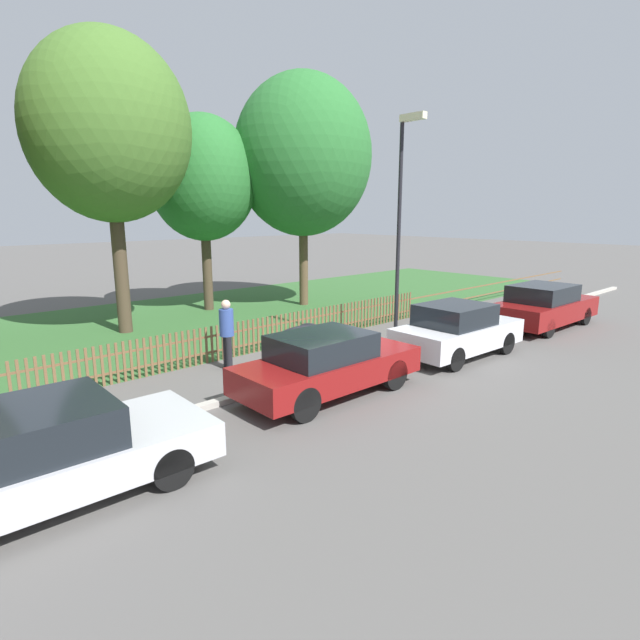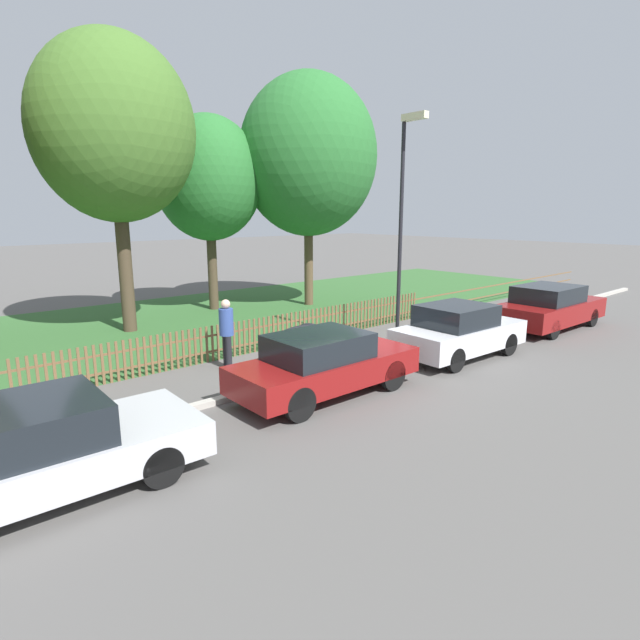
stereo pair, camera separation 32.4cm
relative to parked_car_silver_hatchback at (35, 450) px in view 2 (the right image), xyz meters
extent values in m
plane|color=#565451|center=(6.85, 1.31, -0.68)|extent=(120.00, 120.00, 0.00)
cube|color=#B2ADA3|center=(6.85, 1.41, -0.62)|extent=(39.79, 0.20, 0.12)
cube|color=#33602D|center=(6.85, 9.29, -0.68)|extent=(39.79, 10.35, 0.01)
cube|color=brown|center=(6.85, 4.14, -0.42)|extent=(39.79, 0.03, 0.05)
cube|color=brown|center=(6.85, 4.14, 0.00)|extent=(39.79, 0.03, 0.05)
cube|color=brown|center=(0.41, 4.11, -0.21)|extent=(0.06, 0.03, 0.95)
cube|color=brown|center=(0.57, 4.11, -0.21)|extent=(0.06, 0.03, 0.95)
cube|color=brown|center=(0.73, 4.11, -0.21)|extent=(0.06, 0.03, 0.95)
cube|color=brown|center=(0.90, 4.11, -0.21)|extent=(0.06, 0.03, 0.95)
cube|color=brown|center=(1.06, 4.11, -0.21)|extent=(0.06, 0.03, 0.95)
cube|color=brown|center=(1.22, 4.11, -0.21)|extent=(0.06, 0.03, 0.95)
cube|color=brown|center=(1.39, 4.11, -0.21)|extent=(0.06, 0.03, 0.95)
cube|color=brown|center=(1.55, 4.11, -0.21)|extent=(0.06, 0.03, 0.95)
cube|color=brown|center=(1.71, 4.11, -0.21)|extent=(0.06, 0.03, 0.95)
cube|color=brown|center=(1.88, 4.11, -0.21)|extent=(0.06, 0.03, 0.95)
cube|color=brown|center=(2.04, 4.11, -0.21)|extent=(0.06, 0.03, 0.95)
cube|color=brown|center=(2.20, 4.11, -0.21)|extent=(0.06, 0.03, 0.95)
cube|color=brown|center=(2.36, 4.11, -0.21)|extent=(0.06, 0.03, 0.95)
cube|color=brown|center=(2.53, 4.11, -0.21)|extent=(0.06, 0.03, 0.95)
cube|color=brown|center=(2.69, 4.11, -0.21)|extent=(0.06, 0.03, 0.95)
cube|color=brown|center=(2.85, 4.11, -0.21)|extent=(0.06, 0.03, 0.95)
cube|color=brown|center=(3.02, 4.11, -0.21)|extent=(0.06, 0.03, 0.95)
cube|color=brown|center=(3.18, 4.11, -0.21)|extent=(0.06, 0.03, 0.95)
cube|color=brown|center=(3.34, 4.11, -0.21)|extent=(0.06, 0.03, 0.95)
cube|color=brown|center=(3.51, 4.11, -0.21)|extent=(0.06, 0.03, 0.95)
cube|color=brown|center=(3.67, 4.11, -0.21)|extent=(0.06, 0.03, 0.95)
cube|color=brown|center=(3.83, 4.11, -0.21)|extent=(0.06, 0.03, 0.95)
cube|color=brown|center=(3.99, 4.11, -0.21)|extent=(0.06, 0.03, 0.95)
cube|color=brown|center=(4.16, 4.11, -0.21)|extent=(0.06, 0.03, 0.95)
cube|color=brown|center=(4.32, 4.11, -0.21)|extent=(0.06, 0.03, 0.95)
cube|color=brown|center=(4.48, 4.11, -0.21)|extent=(0.06, 0.03, 0.95)
cube|color=brown|center=(4.65, 4.11, -0.21)|extent=(0.06, 0.03, 0.95)
cube|color=brown|center=(4.81, 4.11, -0.21)|extent=(0.06, 0.03, 0.95)
cube|color=brown|center=(4.97, 4.11, -0.21)|extent=(0.06, 0.03, 0.95)
cube|color=brown|center=(5.14, 4.11, -0.21)|extent=(0.06, 0.03, 0.95)
cube|color=brown|center=(5.30, 4.11, -0.21)|extent=(0.06, 0.03, 0.95)
cube|color=brown|center=(5.46, 4.11, -0.21)|extent=(0.06, 0.03, 0.95)
cube|color=brown|center=(5.62, 4.11, -0.21)|extent=(0.06, 0.03, 0.95)
cube|color=brown|center=(5.79, 4.11, -0.21)|extent=(0.06, 0.03, 0.95)
cube|color=brown|center=(5.95, 4.11, -0.21)|extent=(0.06, 0.03, 0.95)
cube|color=brown|center=(6.11, 4.11, -0.21)|extent=(0.06, 0.03, 0.95)
cube|color=brown|center=(6.28, 4.11, -0.21)|extent=(0.06, 0.03, 0.95)
cube|color=brown|center=(6.44, 4.11, -0.21)|extent=(0.06, 0.03, 0.95)
cube|color=brown|center=(6.60, 4.11, -0.21)|extent=(0.06, 0.03, 0.95)
cube|color=brown|center=(6.77, 4.11, -0.21)|extent=(0.06, 0.03, 0.95)
cube|color=brown|center=(6.93, 4.11, -0.21)|extent=(0.06, 0.03, 0.95)
cube|color=brown|center=(7.09, 4.11, -0.21)|extent=(0.06, 0.03, 0.95)
cube|color=brown|center=(7.25, 4.11, -0.21)|extent=(0.06, 0.03, 0.95)
cube|color=brown|center=(7.42, 4.11, -0.21)|extent=(0.06, 0.03, 0.95)
cube|color=brown|center=(7.58, 4.11, -0.21)|extent=(0.06, 0.03, 0.95)
cube|color=brown|center=(7.74, 4.11, -0.21)|extent=(0.06, 0.03, 0.95)
cube|color=brown|center=(7.91, 4.11, -0.21)|extent=(0.06, 0.03, 0.95)
cube|color=brown|center=(8.07, 4.11, -0.21)|extent=(0.06, 0.03, 0.95)
cube|color=brown|center=(8.23, 4.11, -0.21)|extent=(0.06, 0.03, 0.95)
cube|color=brown|center=(8.40, 4.11, -0.21)|extent=(0.06, 0.03, 0.95)
cube|color=brown|center=(8.56, 4.11, -0.21)|extent=(0.06, 0.03, 0.95)
cube|color=brown|center=(8.72, 4.11, -0.21)|extent=(0.06, 0.03, 0.95)
cube|color=brown|center=(8.88, 4.11, -0.21)|extent=(0.06, 0.03, 0.95)
cube|color=brown|center=(9.05, 4.11, -0.21)|extent=(0.06, 0.03, 0.95)
cube|color=brown|center=(9.21, 4.11, -0.21)|extent=(0.06, 0.03, 0.95)
cube|color=brown|center=(9.37, 4.11, -0.21)|extent=(0.06, 0.03, 0.95)
cube|color=brown|center=(9.54, 4.11, -0.21)|extent=(0.06, 0.03, 0.95)
cube|color=brown|center=(9.70, 4.11, -0.21)|extent=(0.06, 0.03, 0.95)
cube|color=brown|center=(9.86, 4.11, -0.21)|extent=(0.06, 0.03, 0.95)
cube|color=brown|center=(10.03, 4.11, -0.21)|extent=(0.06, 0.03, 0.95)
cube|color=brown|center=(10.19, 4.11, -0.21)|extent=(0.06, 0.03, 0.95)
cube|color=brown|center=(10.35, 4.11, -0.21)|extent=(0.06, 0.03, 0.95)
cube|color=brown|center=(10.52, 4.11, -0.21)|extent=(0.06, 0.03, 0.95)
cube|color=brown|center=(10.68, 4.11, -0.21)|extent=(0.06, 0.03, 0.95)
cube|color=brown|center=(10.84, 4.11, -0.21)|extent=(0.06, 0.03, 0.95)
cube|color=brown|center=(11.00, 4.11, -0.21)|extent=(0.06, 0.03, 0.95)
cube|color=brown|center=(11.17, 4.11, -0.21)|extent=(0.06, 0.03, 0.95)
cube|color=brown|center=(11.33, 4.11, -0.21)|extent=(0.06, 0.03, 0.95)
cube|color=brown|center=(11.49, 4.11, -0.21)|extent=(0.06, 0.03, 0.95)
cube|color=brown|center=(11.66, 4.11, -0.21)|extent=(0.06, 0.03, 0.95)
cube|color=brown|center=(11.82, 4.11, -0.21)|extent=(0.06, 0.03, 0.95)
cube|color=brown|center=(11.98, 4.11, -0.21)|extent=(0.06, 0.03, 0.95)
cube|color=brown|center=(12.15, 4.11, -0.21)|extent=(0.06, 0.03, 0.95)
cube|color=brown|center=(12.31, 4.11, -0.21)|extent=(0.06, 0.03, 0.95)
cube|color=brown|center=(12.47, 4.11, -0.21)|extent=(0.06, 0.03, 0.95)
cube|color=brown|center=(12.63, 4.11, -0.21)|extent=(0.06, 0.03, 0.95)
cube|color=brown|center=(12.80, 4.11, -0.21)|extent=(0.06, 0.03, 0.95)
cube|color=brown|center=(12.96, 4.11, -0.21)|extent=(0.06, 0.03, 0.95)
cube|color=brown|center=(13.12, 4.11, -0.21)|extent=(0.06, 0.03, 0.95)
cube|color=brown|center=(13.29, 4.11, -0.21)|extent=(0.06, 0.03, 0.95)
cube|color=#BCBCC1|center=(0.07, 0.00, -0.16)|extent=(4.35, 1.94, 0.52)
cube|color=black|center=(-0.15, 0.00, 0.39)|extent=(2.10, 1.71, 0.57)
cylinder|color=black|center=(1.42, 0.83, -0.38)|extent=(0.61, 0.15, 0.61)
cylinder|color=black|center=(1.38, -0.88, -0.38)|extent=(0.61, 0.15, 0.61)
cube|color=maroon|center=(5.57, 0.34, -0.12)|extent=(4.19, 1.67, 0.56)
cube|color=black|center=(5.36, 0.34, 0.42)|extent=(2.02, 1.49, 0.52)
cylinder|color=black|center=(6.87, 1.07, -0.35)|extent=(0.68, 0.15, 0.68)
cylinder|color=black|center=(6.86, -0.42, -0.35)|extent=(0.68, 0.15, 0.68)
cylinder|color=black|center=(4.28, 1.09, -0.35)|extent=(0.68, 0.15, 0.68)
cylinder|color=black|center=(4.27, -0.40, -0.35)|extent=(0.68, 0.15, 0.68)
cube|color=silver|center=(10.18, 0.13, -0.11)|extent=(3.89, 1.85, 0.63)
cube|color=black|center=(9.99, 0.14, 0.48)|extent=(1.90, 1.60, 0.55)
cylinder|color=black|center=(11.40, 0.86, -0.38)|extent=(0.62, 0.16, 0.61)
cylinder|color=black|center=(11.34, -0.70, -0.38)|extent=(0.62, 0.16, 0.61)
cylinder|color=black|center=(9.03, 0.95, -0.38)|extent=(0.62, 0.16, 0.61)
cylinder|color=black|center=(8.96, -0.60, -0.38)|extent=(0.62, 0.16, 0.61)
cube|color=maroon|center=(15.42, 0.09, -0.10)|extent=(4.56, 1.89, 0.66)
cube|color=black|center=(15.20, 0.10, 0.50)|extent=(2.21, 1.66, 0.55)
cylinder|color=black|center=(16.84, 0.89, -0.38)|extent=(0.61, 0.15, 0.61)
cylinder|color=black|center=(16.81, -0.76, -0.38)|extent=(0.61, 0.15, 0.61)
cylinder|color=black|center=(14.04, 0.95, -0.38)|extent=(0.61, 0.15, 0.61)
cylinder|color=black|center=(14.00, -0.70, -0.38)|extent=(0.61, 0.15, 0.61)
cylinder|color=black|center=(7.16, 2.43, -0.40)|extent=(0.58, 0.13, 0.57)
cylinder|color=black|center=(5.75, 2.34, -0.40)|extent=(0.58, 0.13, 0.57)
ellipsoid|color=black|center=(6.46, 2.39, -0.06)|extent=(1.91, 0.80, 0.79)
ellipsoid|color=black|center=(6.90, 2.41, 0.15)|extent=(0.48, 0.89, 0.36)
cylinder|color=#473828|center=(4.62, 8.95, 1.69)|extent=(0.43, 0.43, 4.76)
ellipsoid|color=#426B28|center=(4.62, 8.95, 5.61)|extent=(4.85, 4.85, 5.57)
cylinder|color=#473828|center=(8.62, 10.54, 1.21)|extent=(0.37, 0.37, 3.80)
ellipsoid|color=#286B2D|center=(8.62, 10.54, 4.41)|extent=(4.11, 4.11, 4.72)
cylinder|color=brown|center=(12.15, 8.80, 1.46)|extent=(0.36, 0.36, 4.29)
ellipsoid|color=#286B2D|center=(12.15, 8.80, 5.34)|extent=(5.49, 5.49, 6.31)
cylinder|color=black|center=(4.94, 3.25, -0.26)|extent=(0.16, 0.16, 0.84)
cylinder|color=black|center=(5.01, 3.48, -0.26)|extent=(0.16, 0.16, 0.84)
cylinder|color=#334C93|center=(4.97, 3.36, 0.49)|extent=(0.44, 0.44, 0.67)
sphere|color=beige|center=(4.97, 3.36, 0.94)|extent=(0.23, 0.23, 0.23)
cylinder|color=black|center=(9.81, 1.97, 2.40)|extent=(0.11, 0.11, 6.18)
cube|color=beige|center=(9.81, 1.62, 5.59)|extent=(0.20, 0.76, 0.18)
camera|label=1|loc=(-1.41, -6.98, 3.13)|focal=28.00mm
camera|label=2|loc=(-1.17, -7.20, 3.13)|focal=28.00mm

